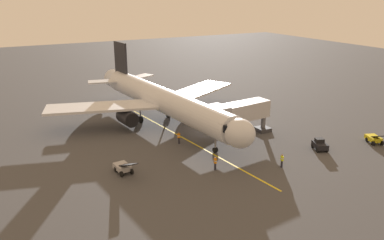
% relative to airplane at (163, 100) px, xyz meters
% --- Properties ---
extents(ground_plane, '(220.00, 220.00, 0.00)m').
position_rel_airplane_xyz_m(ground_plane, '(1.02, -2.09, -4.00)').
color(ground_plane, '#424244').
extents(apron_lead_in_line, '(4.46, 39.80, 0.01)m').
position_rel_airplane_xyz_m(apron_lead_in_line, '(-0.03, 6.28, -4.00)').
color(apron_lead_in_line, yellow).
rests_on(apron_lead_in_line, ground).
extents(airplane, '(34.61, 40.35, 11.50)m').
position_rel_airplane_xyz_m(airplane, '(0.00, 0.00, 0.00)').
color(airplane, silver).
rests_on(airplane, ground).
extents(jet_bridge, '(11.51, 3.98, 5.40)m').
position_rel_airplane_xyz_m(jet_bridge, '(-6.53, 10.65, -0.24)').
color(jet_bridge, '#B7B7BC').
rests_on(jet_bridge, ground).
extents(ground_crew_marshaller, '(0.34, 0.45, 1.71)m').
position_rel_airplane_xyz_m(ground_crew_marshaller, '(-6.13, 21.46, -3.12)').
color(ground_crew_marshaller, '#23232D').
rests_on(ground_crew_marshaller, ground).
extents(ground_crew_wing_walker, '(0.32, 0.44, 1.71)m').
position_rel_airplane_xyz_m(ground_crew_wing_walker, '(1.35, 18.29, -3.12)').
color(ground_crew_wing_walker, '#23232D').
rests_on(ground_crew_wing_walker, ground).
extents(ground_crew_loader, '(0.47, 0.45, 1.71)m').
position_rel_airplane_xyz_m(ground_crew_loader, '(1.41, 8.64, -3.12)').
color(ground_crew_loader, '#23232D').
rests_on(ground_crew_loader, ground).
extents(belt_loader_near_nose, '(1.79, 4.68, 2.32)m').
position_rel_airplane_xyz_m(belt_loader_near_nose, '(11.25, 13.89, -3.29)').
color(belt_loader_near_nose, '#9E9EA3').
rests_on(belt_loader_near_nose, ground).
extents(belt_loader_portside, '(2.78, 4.70, 2.32)m').
position_rel_airplane_xyz_m(belt_loader_portside, '(-22.85, 21.39, -3.29)').
color(belt_loader_portside, yellow).
rests_on(belt_loader_portside, ground).
extents(tug_starboard_side, '(2.24, 2.69, 1.50)m').
position_rel_airplane_xyz_m(tug_starboard_side, '(-14.34, 19.51, -3.30)').
color(tug_starboard_side, black).
rests_on(tug_starboard_side, ground).
extents(baggage_cart_rear_apron, '(2.02, 2.84, 1.27)m').
position_rel_airplane_xyz_m(baggage_cart_rear_apron, '(-13.82, -0.98, -3.35)').
color(baggage_cart_rear_apron, yellow).
rests_on(baggage_cart_rear_apron, ground).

